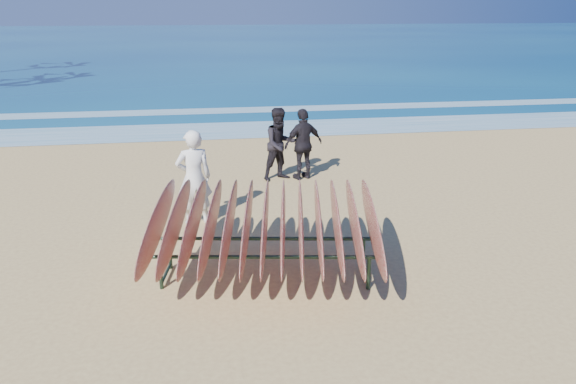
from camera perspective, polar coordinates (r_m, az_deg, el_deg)
name	(u,v)px	position (r m, az deg, el deg)	size (l,w,h in m)	color
ground	(296,266)	(8.82, 0.80, -7.51)	(120.00, 120.00, 0.00)	tan
ocean	(211,41)	(62.94, -7.80, 14.97)	(160.00, 160.00, 0.00)	navy
foam_near	(245,130)	(18.27, -4.43, 6.34)	(160.00, 160.00, 0.00)	white
foam_far	(237,110)	(21.70, -5.17, 8.28)	(160.00, 160.00, 0.00)	white
surfboard_rack	(265,224)	(8.10, -2.36, -3.32)	(3.57, 3.25, 1.35)	#1C2E22
person_white	(194,178)	(10.31, -9.54, 1.44)	(0.64, 0.42, 1.77)	white
person_dark_a	(280,144)	(12.82, -0.80, 4.87)	(0.81, 0.63, 1.67)	black
person_dark_b	(303,144)	(12.89, 1.57, 4.87)	(0.96, 0.40, 1.64)	black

